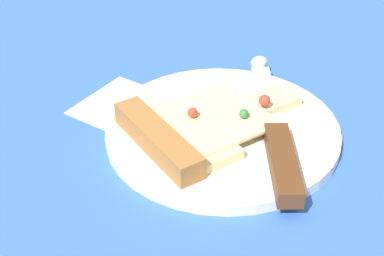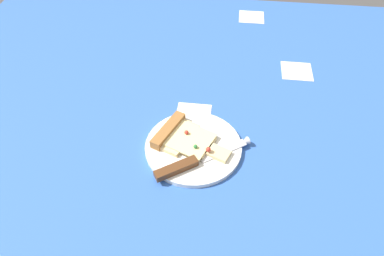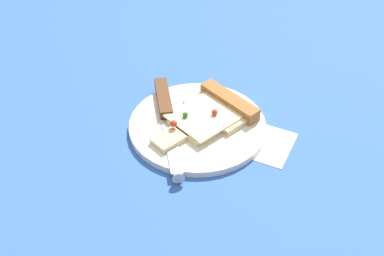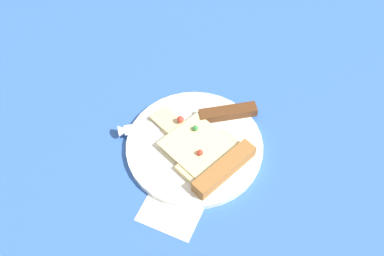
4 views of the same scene
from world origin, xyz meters
TOP-DOWN VIEW (x-y plane):
  - ground_plane at (0.03, 0.02)cm, footprint 158.22×158.22cm
  - plate at (3.97, 0.34)cm, footprint 22.84×22.84cm
  - pizza_slice at (1.57, 1.34)cm, footprint 19.06×14.53cm
  - knife at (4.87, -5.27)cm, footprint 20.98×15.31cm

SIDE VIEW (x-z plane):
  - ground_plane at x=0.03cm, z-range -3.00..0.00cm
  - plate at x=3.97cm, z-range 0.00..1.15cm
  - knife at x=4.87cm, z-range 0.52..2.97cm
  - pizza_slice at x=1.57cm, z-range 0.70..3.16cm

